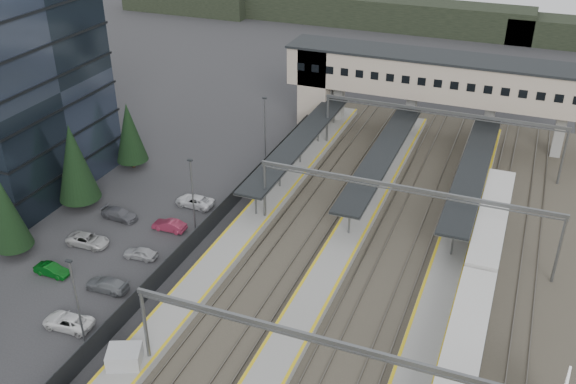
% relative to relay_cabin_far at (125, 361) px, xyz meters
% --- Properties ---
extents(ground, '(220.00, 220.00, 0.00)m').
position_rel_relay_cabin_far_xyz_m(ground, '(3.18, 9.38, -1.12)').
color(ground, '#2B2B2D').
rests_on(ground, ground).
extents(car_park, '(10.37, 44.59, 1.27)m').
position_rel_relay_cabin_far_xyz_m(car_park, '(-10.20, 2.37, -0.53)').
color(car_park, silver).
rests_on(car_park, ground).
extents(lampposts, '(0.50, 53.25, 8.07)m').
position_rel_relay_cabin_far_xyz_m(lampposts, '(-4.82, 10.63, 3.22)').
color(lampposts, slate).
rests_on(lampposts, ground).
extents(fence, '(0.08, 90.00, 2.00)m').
position_rel_relay_cabin_far_xyz_m(fence, '(-3.32, 14.38, -0.12)').
color(fence, '#26282B').
rests_on(fence, ground).
extents(relay_cabin_far, '(3.05, 2.84, 2.23)m').
position_rel_relay_cabin_far_xyz_m(relay_cabin_far, '(0.00, 0.00, 0.00)').
color(relay_cabin_far, '#A1A4A7').
rests_on(relay_cabin_far, ground).
extents(rail_corridor, '(34.00, 90.00, 0.92)m').
position_rel_relay_cabin_far_xyz_m(rail_corridor, '(12.51, 14.38, -0.83)').
color(rail_corridor, '#37322B').
rests_on(rail_corridor, ground).
extents(canopies, '(23.10, 30.00, 3.28)m').
position_rel_relay_cabin_far_xyz_m(canopies, '(10.18, 36.38, 2.81)').
color(canopies, black).
rests_on(canopies, ground).
extents(footbridge, '(40.40, 6.40, 11.20)m').
position_rel_relay_cabin_far_xyz_m(footbridge, '(10.88, 51.38, 6.81)').
color(footbridge, '#B3A38E').
rests_on(footbridge, ground).
extents(gantries, '(28.40, 62.28, 7.17)m').
position_rel_relay_cabin_far_xyz_m(gantries, '(15.18, 12.38, 4.88)').
color(gantries, slate).
rests_on(gantries, ground).
extents(train, '(2.77, 38.52, 3.49)m').
position_rel_relay_cabin_far_xyz_m(train, '(23.18, 17.56, 0.87)').
color(train, silver).
rests_on(train, ground).
extents(treeline_far, '(170.00, 19.00, 7.00)m').
position_rel_relay_cabin_far_xyz_m(treeline_far, '(26.99, 101.66, 1.83)').
color(treeline_far, black).
rests_on(treeline_far, ground).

